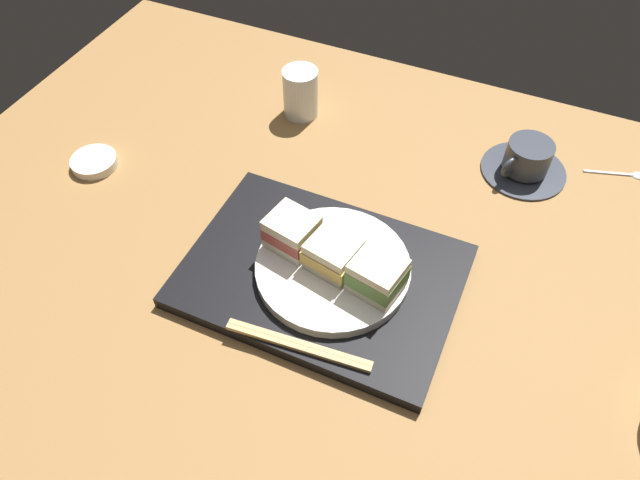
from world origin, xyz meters
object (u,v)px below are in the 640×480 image
at_px(sandwich_near, 292,232).
at_px(chopsticks_pair, 298,345).
at_px(coffee_cup, 526,161).
at_px(teaspoon, 631,174).
at_px(drinking_glass, 301,93).
at_px(small_sauce_dish, 95,161).
at_px(sandwich_middle, 333,254).
at_px(sandwich_far, 377,275).
at_px(sandwich_plate, 333,268).

relative_size(sandwich_near, chopsticks_pair, 0.38).
bearing_deg(coffee_cup, teaspoon, 20.95).
distance_m(drinking_glass, small_sauce_dish, 0.38).
bearing_deg(sandwich_near, small_sauce_dish, 173.12).
bearing_deg(coffee_cup, small_sauce_dish, -157.39).
distance_m(chopsticks_pair, teaspoon, 0.65).
xyz_separation_m(sandwich_middle, small_sauce_dish, (-0.47, 0.06, -0.05)).
bearing_deg(teaspoon, sandwich_middle, -132.80).
bearing_deg(teaspoon, sandwich_far, -126.33).
xyz_separation_m(sandwich_plate, sandwich_middle, (-0.00, 0.00, 0.03)).
bearing_deg(sandwich_middle, chopsticks_pair, -86.95).
relative_size(sandwich_far, chopsticks_pair, 0.39).
distance_m(sandwich_plate, small_sauce_dish, 0.47).
height_order(drinking_glass, teaspoon, drinking_glass).
height_order(sandwich_near, sandwich_middle, sandwich_near).
bearing_deg(drinking_glass, sandwich_middle, -58.10).
bearing_deg(sandwich_near, teaspoon, 41.57).
relative_size(sandwich_near, coffee_cup, 0.54).
relative_size(sandwich_plate, chopsticks_pair, 1.11).
height_order(chopsticks_pair, drinking_glass, drinking_glass).
xyz_separation_m(sandwich_plate, drinking_glass, (-0.20, 0.33, 0.02)).
xyz_separation_m(drinking_glass, teaspoon, (0.58, 0.07, -0.04)).
bearing_deg(coffee_cup, sandwich_near, -129.92).
distance_m(sandwich_plate, drinking_glass, 0.39).
bearing_deg(sandwich_plate, coffee_cup, 58.76).
distance_m(sandwich_near, teaspoon, 0.59).
xyz_separation_m(drinking_glass, small_sauce_dish, (-0.26, -0.27, -0.04)).
relative_size(sandwich_near, small_sauce_dish, 0.99).
distance_m(drinking_glass, teaspoon, 0.58).
relative_size(sandwich_far, drinking_glass, 0.86).
height_order(sandwich_middle, small_sauce_dish, sandwich_middle).
bearing_deg(sandwich_plate, sandwich_middle, 180.00).
bearing_deg(sandwich_far, teaspoon, 53.67).
relative_size(sandwich_far, coffee_cup, 0.55).
xyz_separation_m(small_sauce_dish, teaspoon, (0.84, 0.34, -0.00)).
xyz_separation_m(sandwich_middle, sandwich_far, (0.07, -0.01, 0.00)).
height_order(sandwich_near, chopsticks_pair, sandwich_near).
relative_size(sandwich_plate, teaspoon, 2.08).
bearing_deg(coffee_cup, sandwich_plate, -121.24).
xyz_separation_m(sandwich_near, teaspoon, (0.44, 0.39, -0.06)).
distance_m(coffee_cup, small_sauce_dish, 0.73).
distance_m(sandwich_plate, sandwich_near, 0.08).
bearing_deg(drinking_glass, sandwich_near, -66.80).
relative_size(sandwich_middle, drinking_glass, 0.89).
bearing_deg(sandwich_far, sandwich_middle, 170.56).
height_order(sandwich_plate, sandwich_far, sandwich_far).
relative_size(coffee_cup, small_sauce_dish, 1.83).
height_order(sandwich_near, sandwich_far, sandwich_far).
bearing_deg(coffee_cup, chopsticks_pair, -112.99).
relative_size(sandwich_far, teaspoon, 0.73).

